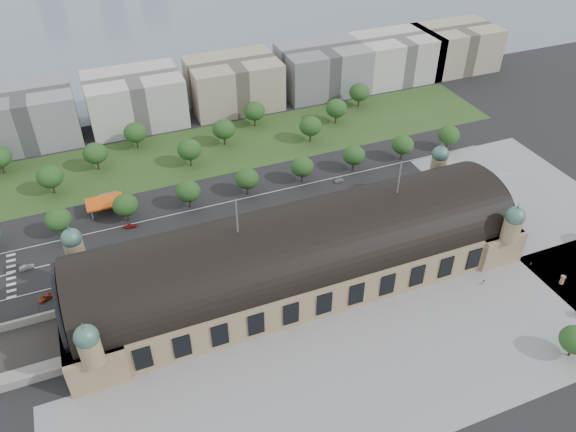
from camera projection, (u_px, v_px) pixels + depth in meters
name	position (u px, v px, depth m)	size (l,w,h in m)	color
ground	(298.00, 277.00, 189.40)	(900.00, 900.00, 0.00)	black
station	(299.00, 254.00, 183.21)	(150.00, 48.40, 44.30)	#9D8362
plaza_south	(390.00, 366.00, 159.85)	(190.00, 48.00, 0.12)	gray
plaza_east	(540.00, 209.00, 220.20)	(56.00, 100.00, 0.12)	gray
road_slab	(210.00, 226.00, 211.53)	(260.00, 26.00, 0.10)	black
grass_belt	(188.00, 154.00, 253.70)	(300.00, 45.00, 0.10)	#2C491D
petrol_station	(107.00, 201.00, 219.79)	(14.00, 13.00, 5.05)	#DE500D
lake	(140.00, 17.00, 409.81)	(700.00, 320.00, 0.08)	slate
office_2	(25.00, 117.00, 256.61)	(45.00, 32.00, 24.00)	gray
office_3	(135.00, 99.00, 271.57)	(45.00, 32.00, 24.00)	#B3B1AA
office_4	(234.00, 83.00, 286.52)	(45.00, 32.00, 24.00)	tan
office_5	(322.00, 69.00, 301.47)	(45.00, 32.00, 24.00)	gray
office_6	(395.00, 57.00, 314.92)	(45.00, 32.00, 24.00)	#B3B1AA
office_7	(455.00, 48.00, 326.88)	(45.00, 32.00, 24.00)	tan
tree_row_2	(58.00, 220.00, 202.60)	(9.60, 9.60, 11.52)	#2D2116
tree_row_3	(125.00, 205.00, 209.77)	(9.60, 9.60, 11.52)	#2D2116
tree_row_4	(188.00, 191.00, 216.95)	(9.60, 9.60, 11.52)	#2D2116
tree_row_5	(247.00, 179.00, 224.13)	(9.60, 9.60, 11.52)	#2D2116
tree_row_6	(302.00, 167.00, 231.30)	(9.60, 9.60, 11.52)	#2D2116
tree_row_7	(354.00, 155.00, 238.48)	(9.60, 9.60, 11.52)	#2D2116
tree_row_8	(403.00, 145.00, 245.65)	(9.60, 9.60, 11.52)	#2D2116
tree_row_9	(449.00, 135.00, 252.83)	(9.60, 9.60, 11.52)	#2D2116
tree_belt_3	(50.00, 177.00, 224.11)	(10.40, 10.40, 12.48)	#2D2116
tree_belt_4	(95.00, 153.00, 238.67)	(10.40, 10.40, 12.48)	#2D2116
tree_belt_5	(135.00, 133.00, 253.22)	(10.40, 10.40, 12.48)	#2D2116
tree_belt_6	(189.00, 150.00, 241.15)	(10.40, 10.40, 12.48)	#2D2116
tree_belt_7	(224.00, 129.00, 255.71)	(10.40, 10.40, 12.48)	#2D2116
tree_belt_8	(254.00, 111.00, 270.27)	(10.40, 10.40, 12.48)	#2D2116
tree_belt_9	(311.00, 126.00, 258.20)	(10.40, 10.40, 12.48)	#2D2116
tree_belt_10	(336.00, 108.00, 272.76)	(10.40, 10.40, 12.48)	#2D2116
tree_belt_11	(359.00, 92.00, 287.31)	(10.40, 10.40, 12.48)	#2D2116
tree_plaza_s	(576.00, 340.00, 158.86)	(9.00, 9.00, 10.64)	#2D2116
traffic_car_1	(27.00, 267.00, 192.09)	(1.66, 4.76, 1.57)	gray
traffic_car_2	(106.00, 250.00, 199.34)	(2.35, 5.09, 1.41)	black
traffic_car_3	(131.00, 226.00, 210.57)	(1.86, 4.57, 1.33)	maroon
traffic_car_4	(231.00, 220.00, 213.15)	(1.81, 4.49, 1.53)	#191C47
traffic_car_5	(339.00, 180.00, 235.27)	(1.44, 4.14, 1.36)	slate
traffic_car_6	(446.00, 172.00, 240.27)	(2.49, 5.39, 1.50)	#BDBDBF
parked_car_0	(60.00, 290.00, 183.42)	(1.72, 4.92, 1.62)	black
parked_car_1	(46.00, 297.00, 180.71)	(2.33, 5.06, 1.41)	maroon
parked_car_2	(120.00, 270.00, 190.85)	(2.26, 5.57, 1.62)	#18163F
parked_car_3	(103.00, 275.00, 189.24)	(1.67, 4.14, 1.41)	#595D61
parked_car_4	(116.00, 271.00, 190.46)	(1.63, 4.68, 1.54)	silver
parked_car_5	(156.00, 268.00, 191.74)	(2.52, 5.46, 1.52)	gray
parked_car_6	(171.00, 265.00, 192.83)	(2.22, 5.47, 1.59)	black
bus_west	(284.00, 224.00, 210.13)	(2.48, 10.61, 2.95)	#D54222
bus_mid	(303.00, 219.00, 212.43)	(2.70, 11.53, 3.21)	beige
bus_east	(344.00, 201.00, 222.10)	(2.60, 11.11, 3.10)	silver
advertising_column	(562.00, 280.00, 185.86)	(1.71, 1.71, 3.24)	#C93243
pedestrian_0	(483.00, 282.00, 185.91)	(0.95, 0.54, 1.94)	gray
pedestrian_2	(531.00, 264.00, 193.60)	(0.75, 0.43, 1.55)	gray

